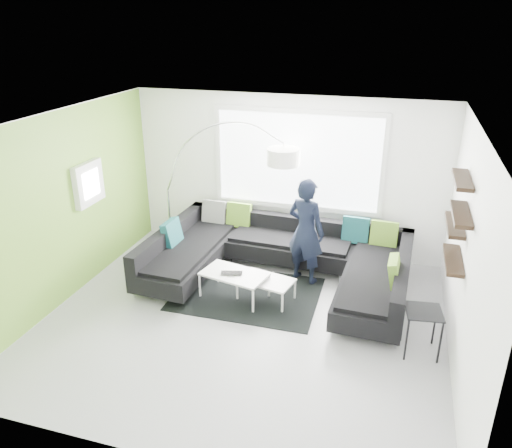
{
  "coord_description": "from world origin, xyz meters",
  "views": [
    {
      "loc": [
        1.88,
        -5.69,
        4.01
      ],
      "look_at": [
        -0.08,
        0.9,
        1.11
      ],
      "focal_mm": 35.0,
      "sensor_mm": 36.0,
      "label": 1
    }
  ],
  "objects_px": {
    "sectional_sofa": "(277,262)",
    "arc_lamp": "(168,190)",
    "person": "(306,231)",
    "coffee_table": "(250,286)",
    "laptop": "(231,275)",
    "side_table": "(421,331)"
  },
  "relations": [
    {
      "from": "sectional_sofa",
      "to": "arc_lamp",
      "type": "relative_size",
      "value": 1.67
    },
    {
      "from": "arc_lamp",
      "to": "person",
      "type": "bearing_deg",
      "value": -6.66
    },
    {
      "from": "coffee_table",
      "to": "person",
      "type": "xyz_separation_m",
      "value": [
        0.67,
        0.81,
        0.66
      ]
    },
    {
      "from": "coffee_table",
      "to": "person",
      "type": "height_order",
      "value": "person"
    },
    {
      "from": "coffee_table",
      "to": "laptop",
      "type": "distance_m",
      "value": 0.35
    },
    {
      "from": "side_table",
      "to": "arc_lamp",
      "type": "bearing_deg",
      "value": 158.48
    },
    {
      "from": "sectional_sofa",
      "to": "arc_lamp",
      "type": "xyz_separation_m",
      "value": [
        -2.09,
        0.5,
        0.85
      ]
    },
    {
      "from": "arc_lamp",
      "to": "side_table",
      "type": "relative_size",
      "value": 4.02
    },
    {
      "from": "side_table",
      "to": "person",
      "type": "distance_m",
      "value": 2.36
    },
    {
      "from": "sectional_sofa",
      "to": "laptop",
      "type": "xyz_separation_m",
      "value": [
        -0.54,
        -0.66,
        0.04
      ]
    },
    {
      "from": "side_table",
      "to": "coffee_table",
      "type": "bearing_deg",
      "value": 165.62
    },
    {
      "from": "person",
      "to": "laptop",
      "type": "xyz_separation_m",
      "value": [
        -0.93,
        -0.91,
        -0.44
      ]
    },
    {
      "from": "person",
      "to": "laptop",
      "type": "relative_size",
      "value": 4.76
    },
    {
      "from": "laptop",
      "to": "side_table",
      "type": "bearing_deg",
      "value": -25.72
    },
    {
      "from": "sectional_sofa",
      "to": "coffee_table",
      "type": "bearing_deg",
      "value": -114.76
    },
    {
      "from": "side_table",
      "to": "laptop",
      "type": "height_order",
      "value": "side_table"
    },
    {
      "from": "coffee_table",
      "to": "laptop",
      "type": "bearing_deg",
      "value": -144.98
    },
    {
      "from": "person",
      "to": "side_table",
      "type": "bearing_deg",
      "value": 160.89
    },
    {
      "from": "coffee_table",
      "to": "laptop",
      "type": "height_order",
      "value": "laptop"
    },
    {
      "from": "sectional_sofa",
      "to": "arc_lamp",
      "type": "bearing_deg",
      "value": 169.05
    },
    {
      "from": "arc_lamp",
      "to": "side_table",
      "type": "height_order",
      "value": "arc_lamp"
    },
    {
      "from": "sectional_sofa",
      "to": "coffee_table",
      "type": "height_order",
      "value": "sectional_sofa"
    }
  ]
}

